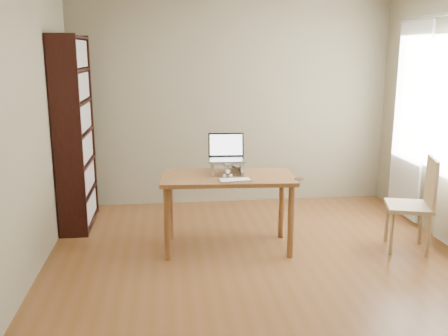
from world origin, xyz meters
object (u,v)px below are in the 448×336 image
bookshelf (75,133)px  cat (227,167)px  keyboard (235,180)px  desk (228,186)px  laptop (226,153)px  chair (416,200)px

bookshelf → cat: (1.59, -0.80, -0.24)m
keyboard → cat: 0.34m
desk → cat: bearing=89.8°
bookshelf → laptop: bookshelf is taller
laptop → cat: 0.14m
cat → bookshelf: bearing=161.2°
bookshelf → laptop: size_ratio=5.70×
bookshelf → keyboard: size_ratio=6.72×
cat → chair: chair is taller
desk → cat: size_ratio=2.77×
keyboard → chair: bearing=-5.8°
desk → keyboard: keyboard is taller
laptop → cat: (0.01, -0.03, -0.13)m
bookshelf → chair: bookshelf is taller
laptop → chair: 1.92m
laptop → chair: bearing=-8.1°
keyboard → desk: bearing=95.0°
bookshelf → keyboard: bookshelf is taller
bookshelf → keyboard: bearing=-34.9°
keyboard → chair: size_ratio=0.33×
desk → laptop: (-0.00, 0.14, 0.30)m
laptop → keyboard: (0.04, -0.36, -0.19)m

